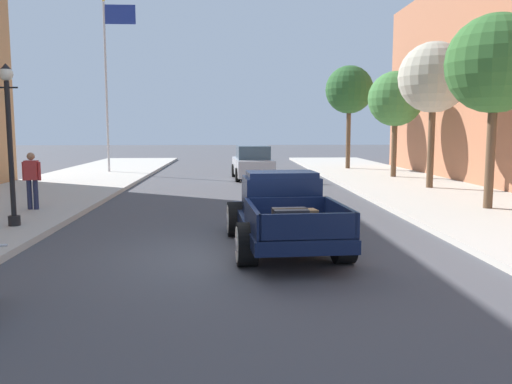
{
  "coord_description": "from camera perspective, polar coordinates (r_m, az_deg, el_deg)",
  "views": [
    {
      "loc": [
        -0.26,
        -10.04,
        2.48
      ],
      "look_at": [
        0.33,
        2.12,
        1.0
      ],
      "focal_mm": 36.62,
      "sensor_mm": 36.0,
      "label": 1
    }
  ],
  "objects": [
    {
      "name": "flagpole",
      "position": [
        29.79,
        -15.67,
        13.03
      ],
      "size": [
        1.74,
        0.16,
        9.16
      ],
      "color": "#B2B2B7",
      "rests_on": "sidewalk_left"
    },
    {
      "name": "street_tree_third",
      "position": [
        26.31,
        15.01,
        9.76
      ],
      "size": [
        2.63,
        2.63,
        5.08
      ],
      "color": "brown",
      "rests_on": "sidewalk_right"
    },
    {
      "name": "street_tree_farthest",
      "position": [
        31.39,
        10.15,
        10.9
      ],
      "size": [
        2.77,
        2.77,
        5.98
      ],
      "color": "brown",
      "rests_on": "sidewalk_right"
    },
    {
      "name": "hotrod_truck_navy",
      "position": [
        11.09,
        2.8,
        -2.03
      ],
      "size": [
        2.39,
        5.02,
        1.58
      ],
      "color": "#0F1938",
      "rests_on": "ground"
    },
    {
      "name": "street_lamp_near",
      "position": [
        13.74,
        -25.34,
        5.88
      ],
      "size": [
        0.5,
        0.32,
        3.85
      ],
      "color": "black",
      "rests_on": "sidewalk_left"
    },
    {
      "name": "street_tree_nearest",
      "position": [
        16.81,
        24.68,
        12.54
      ],
      "size": [
        2.82,
        2.82,
        5.59
      ],
      "color": "brown",
      "rests_on": "sidewalk_right"
    },
    {
      "name": "pedestrian_sidewalk_left",
      "position": [
        16.39,
        -23.29,
        1.49
      ],
      "size": [
        0.53,
        0.22,
        1.65
      ],
      "color": "#232847",
      "rests_on": "sidewalk_left"
    },
    {
      "name": "car_background_silver",
      "position": [
        25.73,
        -0.39,
        3.12
      ],
      "size": [
        2.07,
        4.4,
        1.65
      ],
      "color": "#B7B7BC",
      "rests_on": "ground"
    },
    {
      "name": "street_tree_second",
      "position": [
        21.86,
        18.84,
        11.7
      ],
      "size": [
        2.73,
        2.73,
        5.68
      ],
      "color": "brown",
      "rests_on": "sidewalk_right"
    },
    {
      "name": "ground_plane",
      "position": [
        10.35,
        -1.28,
        -6.94
      ],
      "size": [
        140.0,
        140.0,
        0.0
      ],
      "primitive_type": "plane",
      "color": "#47474C"
    }
  ]
}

